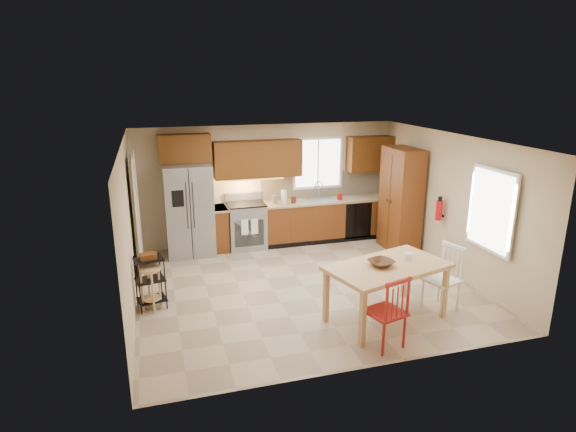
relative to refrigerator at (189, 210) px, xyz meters
The scene contains 33 objects.
floor 2.87m from the refrigerator, 51.34° to the right, with size 5.50×5.50×0.00m, color tan.
ceiling 3.15m from the refrigerator, 51.34° to the right, with size 5.50×5.00×0.02m, color silver.
wall_back 1.77m from the refrigerator, 12.44° to the left, with size 5.50×0.02×2.50m, color #CCB793.
wall_front 4.94m from the refrigerator, 69.82° to the right, with size 5.50×0.02×2.50m, color #CCB793.
wall_left 2.39m from the refrigerator, 116.29° to the right, with size 0.02×5.00×2.50m, color #CCB793.
wall_right 4.94m from the refrigerator, 25.53° to the right, with size 0.02×5.00×2.50m, color #CCB793.
refrigerator is the anchor object (origin of this frame).
range_stove 1.24m from the refrigerator, ahead, with size 0.76×0.63×0.92m, color gray.
base_cabinet_narrow 0.76m from the refrigerator, ahead, with size 0.30×0.60×0.90m, color brown.
base_cabinet_run 3.03m from the refrigerator, ahead, with size 2.92×0.60×0.90m, color brown.
dishwasher 3.59m from the refrigerator, ahead, with size 0.60×0.02×0.78m, color black.
backsplash 3.02m from the refrigerator, ahead, with size 2.92×0.03×0.55m, color beige.
upper_over_fridge 1.21m from the refrigerator, 90.00° to the left, with size 1.00×0.35×0.55m, color #5B320F.
upper_left_block 1.73m from the refrigerator, ahead, with size 1.80×0.35×0.75m, color #5B320F.
upper_right_block 4.06m from the refrigerator, ahead, with size 1.00×0.35×0.75m, color #5B320F.
window_back 2.92m from the refrigerator, ahead, with size 1.12×0.04×1.12m, color white.
sink 2.80m from the refrigerator, ahead, with size 0.62×0.46×0.16m, color gray.
undercab_glow 1.27m from the refrigerator, ahead, with size 1.60×0.30×0.01m, color #FFBF66.
soap_bottle 3.18m from the refrigerator, ahead, with size 0.09×0.09×0.19m, color #AD0C10.
paper_towel 1.95m from the refrigerator, ahead, with size 0.12×0.12×0.28m, color white.
canister_steel 1.75m from the refrigerator, ahead, with size 0.11×0.11×0.18m, color gray.
canister_wood 2.15m from the refrigerator, ahead, with size 0.10×0.10×0.14m, color #4F2A15.
pantry 4.23m from the refrigerator, 12.62° to the right, with size 0.50×0.95×2.10m, color brown.
fire_extinguisher 4.76m from the refrigerator, 24.52° to the right, with size 0.12×0.12×0.36m, color #AD0C10.
window_right 5.50m from the refrigerator, 36.79° to the right, with size 0.04×1.02×1.32m, color white.
doorway 1.28m from the refrigerator, 139.62° to the right, with size 0.04×0.95×2.10m, color #8C7A59.
dining_table 4.37m from the refrigerator, 54.92° to the right, with size 1.72×0.97×0.84m, color tan, non-canonical shape.
chair_red 4.74m from the refrigerator, 62.96° to the right, with size 0.47×0.47×1.01m, color maroon, non-canonical shape.
chair_white 4.93m from the refrigerator, 45.48° to the right, with size 0.47×0.47×1.01m, color white, non-canonical shape.
table_bowl 4.28m from the refrigerator, 56.10° to the right, with size 0.35×0.35×0.09m, color #4F2A15.
table_jar 4.49m from the refrigerator, 50.18° to the right, with size 0.14×0.14×0.16m, color white.
bar_stool 2.52m from the refrigerator, 109.02° to the right, with size 0.34×0.34×0.71m, color tan, non-canonical shape.
utility_cart 2.42m from the refrigerator, 109.73° to the right, with size 0.42×0.33×0.85m, color black, non-canonical shape.
Camera 1 is at (-2.35, -7.18, 3.47)m, focal length 30.00 mm.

